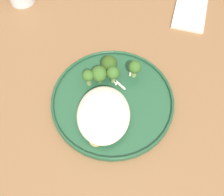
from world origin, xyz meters
The scene contains 18 objects.
ground centered at (0.00, 0.00, 0.00)m, with size 6.00×6.00×0.00m, color #2D2B28.
wooden_dining_table centered at (0.00, 0.00, 0.66)m, with size 1.40×1.00×0.74m.
dinner_plate centered at (-0.05, 0.00, 0.75)m, with size 0.29×0.29×0.02m.
noodle_bed centered at (-0.01, -0.02, 0.77)m, with size 0.15×0.12×0.04m.
seared_scallop_right_edge centered at (-0.01, -0.01, 0.76)m, with size 0.03×0.03×0.02m.
seared_scallop_tilted_round centered at (-0.05, -0.03, 0.76)m, with size 0.04×0.04×0.02m.
seared_scallop_on_noodles centered at (-0.02, -0.03, 0.76)m, with size 0.03×0.03×0.02m.
seared_scallop_tiny_bay centered at (0.02, -0.03, 0.76)m, with size 0.03×0.03×0.02m.
seared_scallop_left_edge centered at (0.05, -0.03, 0.76)m, with size 0.03×0.03×0.01m.
broccoli_floret_front_edge centered at (-0.14, -0.01, 0.78)m, with size 0.04×0.04×0.05m.
broccoli_floret_near_rim centered at (-0.11, -0.03, 0.78)m, with size 0.04×0.04×0.05m.
broccoli_floret_left_leaning centered at (-0.10, -0.06, 0.78)m, with size 0.03×0.03×0.05m.
broccoli_floret_split_head centered at (-0.11, 0.00, 0.78)m, with size 0.03×0.03×0.05m.
broccoli_floret_small_sprig centered at (-0.12, 0.05, 0.78)m, with size 0.03×0.03×0.05m.
onion_sliver_pale_crescent centered at (-0.12, 0.00, 0.75)m, with size 0.05×0.01×0.00m, color silver.
onion_sliver_curled_piece centered at (-0.09, 0.02, 0.75)m, with size 0.04×0.01×0.00m, color silver.
onion_sliver_long_sliver centered at (-0.14, 0.04, 0.75)m, with size 0.04×0.01×0.00m, color silver.
folded_napkin centered at (-0.36, 0.22, 0.74)m, with size 0.15×0.09×0.01m, color silver.
Camera 1 is at (0.24, 0.01, 1.29)m, focal length 41.97 mm.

